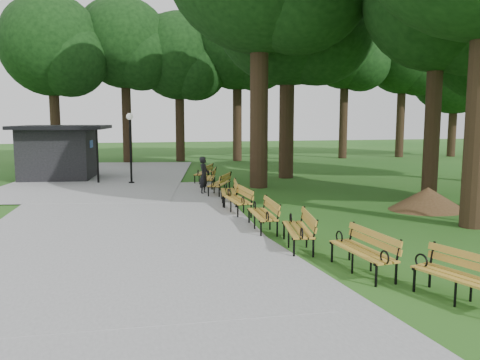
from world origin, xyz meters
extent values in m
plane|color=#1F5017|center=(0.00, 0.00, 0.00)|extent=(100.00, 100.00, 0.00)
cube|color=gray|center=(-4.00, 3.00, 0.03)|extent=(12.00, 38.00, 0.06)
imported|color=black|center=(-0.65, 7.48, 0.77)|extent=(0.59, 0.67, 1.55)
cylinder|color=black|center=(-3.56, 11.21, 1.54)|extent=(0.10, 0.10, 3.08)
sphere|color=white|center=(-3.56, 11.21, 3.18)|extent=(0.32, 0.32, 0.32)
cone|color=#47301C|center=(6.28, 2.37, 0.39)|extent=(2.24, 2.24, 0.77)
cylinder|color=black|center=(7.95, 4.75, 3.53)|extent=(0.60, 0.60, 7.06)
cylinder|color=black|center=(2.03, 8.78, 4.61)|extent=(0.80, 0.80, 9.22)
cylinder|color=black|center=(4.33, 11.85, 3.89)|extent=(0.76, 0.76, 7.78)
sphere|color=black|center=(4.33, 11.85, 8.50)|extent=(7.54, 7.54, 7.54)
camera|label=1|loc=(-3.57, -12.00, 3.14)|focal=36.04mm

